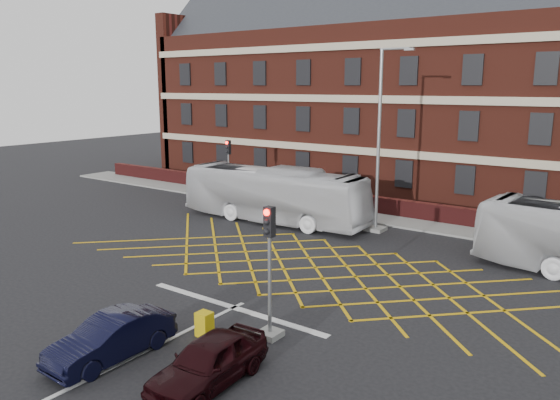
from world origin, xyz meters
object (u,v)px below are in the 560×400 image
Objects in this scene: bus_left at (274,195)px; direction_signs at (232,181)px; car_maroon at (209,362)px; traffic_light_near at (270,285)px; car_navy at (111,338)px; utility_cabinet at (204,324)px; traffic_light_far at (229,177)px; street_lamp at (379,169)px.

bus_left is 6.83m from direction_signs.
traffic_light_near is at bearing 93.70° from car_maroon.
car_navy is 4.89× the size of utility_cabinet.
traffic_light_near reaches higher than bus_left.
car_maroon reaches higher than car_navy.
car_maroon is 24.15m from direction_signs.
bus_left reaches higher than utility_cabinet.
direction_signs is (-15.36, 18.62, 0.72)m from car_maroon.
traffic_light_far reaches higher than bus_left.
traffic_light_near is at bearing 53.58° from car_navy.
traffic_light_near is (2.92, 3.84, 1.12)m from car_navy.
utility_cabinet is (7.21, -13.40, -1.22)m from bus_left.
utility_cabinet is at bearing 66.84° from car_navy.
car_maroon is at bearing -50.03° from traffic_light_far.
traffic_light_near is 14.30m from street_lamp.
car_navy is 17.93m from street_lamp.
car_maroon is at bearing -83.23° from traffic_light_near.
street_lamp is 15.40m from utility_cabinet.
direction_signs is (-11.90, 1.55, -2.06)m from street_lamp.
car_maroon is (9.33, -15.44, -0.96)m from bus_left.
car_navy is 0.40× the size of street_lamp.
car_maroon is (3.30, 0.63, 0.01)m from car_navy.
street_lamp is at bearing 91.31° from car_navy.
utility_cabinet is at bearing -50.91° from traffic_light_far.
traffic_light_far is at bearing 63.82° from bus_left.
traffic_light_near is (8.95, -12.23, 0.15)m from bus_left.
car_navy is at bearing -172.22° from car_maroon.
traffic_light_near reaches higher than car_maroon.
street_lamp is (-3.46, 17.07, 2.78)m from car_maroon.
street_lamp reaches higher than car_maroon.
car_navy is at bearing -113.94° from utility_cabinet.
utility_cabinet is at bearing -154.18° from bus_left.
street_lamp is 4.45× the size of direction_signs.
bus_left is at bearing -23.72° from traffic_light_far.
car_maroon is at bearing -50.48° from direction_signs.
car_navy is 2.93m from utility_cabinet.
direction_signs reaches higher than car_navy.
street_lamp reaches higher than direction_signs.
car_maroon is 3.42m from traffic_light_near.
traffic_light_near is at bearing -45.14° from traffic_light_far.
car_maroon is at bearing -43.87° from utility_cabinet.
bus_left is 18.06m from car_maroon.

